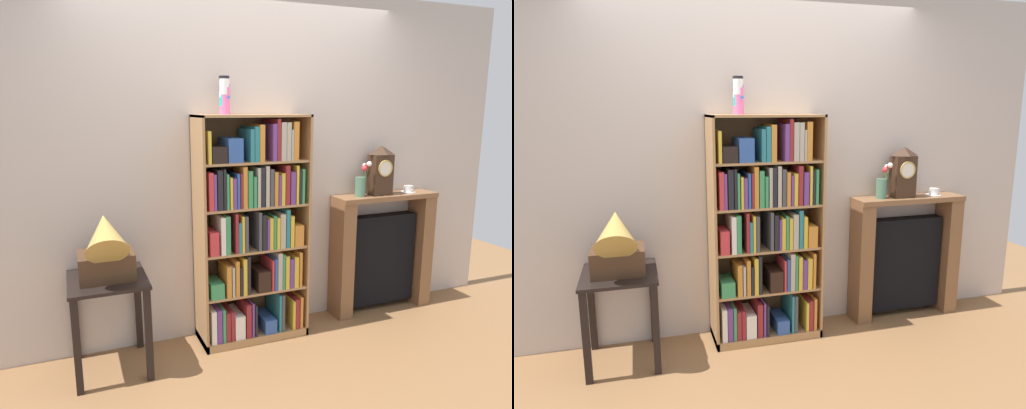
# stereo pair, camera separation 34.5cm
# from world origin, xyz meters

# --- Properties ---
(ground_plane) EXTENTS (7.59, 6.40, 0.02)m
(ground_plane) POSITION_xyz_m (0.00, 0.00, -0.01)
(ground_plane) COLOR brown
(wall_back) EXTENTS (4.59, 0.08, 2.60)m
(wall_back) POSITION_xyz_m (0.09, 0.33, 1.30)
(wall_back) COLOR beige
(wall_back) RESTS_ON ground
(bookshelf) EXTENTS (0.81, 0.34, 1.69)m
(bookshelf) POSITION_xyz_m (0.00, 0.11, 0.82)
(bookshelf) COLOR #A87A4C
(bookshelf) RESTS_ON ground
(cup_stack) EXTENTS (0.08, 0.08, 0.26)m
(cup_stack) POSITION_xyz_m (-0.18, 0.17, 1.82)
(cup_stack) COLOR pink
(cup_stack) RESTS_ON bookshelf
(side_table_left) EXTENTS (0.49, 0.52, 0.65)m
(side_table_left) POSITION_xyz_m (-1.05, 0.03, 0.49)
(side_table_left) COLOR black
(side_table_left) RESTS_ON ground
(gramophone) EXTENTS (0.35, 0.44, 0.52)m
(gramophone) POSITION_xyz_m (-1.05, -0.03, 0.86)
(gramophone) COLOR #472D1C
(gramophone) RESTS_ON side_table_left
(fireplace_mantel) EXTENTS (0.93, 0.24, 1.02)m
(fireplace_mantel) POSITION_xyz_m (1.23, 0.19, 0.50)
(fireplace_mantel) COLOR brown
(fireplace_mantel) RESTS_ON ground
(mantel_clock) EXTENTS (0.18, 0.13, 0.41)m
(mantel_clock) POSITION_xyz_m (1.17, 0.17, 1.23)
(mantel_clock) COLOR #382316
(mantel_clock) RESTS_ON fireplace_mantel
(flower_vase) EXTENTS (0.14, 0.14, 0.29)m
(flower_vase) POSITION_xyz_m (0.98, 0.17, 1.13)
(flower_vase) COLOR #4C7A60
(flower_vase) RESTS_ON fireplace_mantel
(teacup_with_saucer) EXTENTS (0.13, 0.13, 0.06)m
(teacup_with_saucer) POSITION_xyz_m (1.47, 0.17, 1.05)
(teacup_with_saucer) COLOR white
(teacup_with_saucer) RESTS_ON fireplace_mantel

